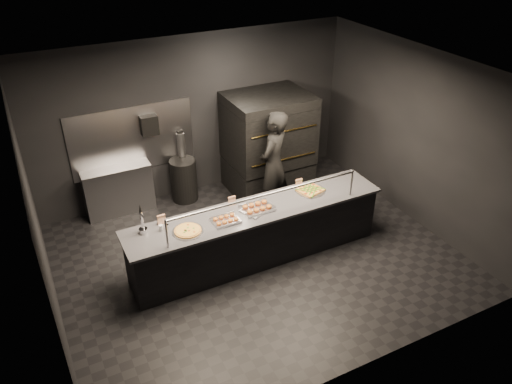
# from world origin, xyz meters

# --- Properties ---
(room) EXTENTS (6.04, 6.00, 3.00)m
(room) POSITION_xyz_m (-0.02, 0.05, 1.50)
(room) COLOR black
(room) RESTS_ON ground
(service_counter) EXTENTS (4.10, 0.78, 1.37)m
(service_counter) POSITION_xyz_m (0.00, -0.00, 0.46)
(service_counter) COLOR black
(service_counter) RESTS_ON ground
(pizza_oven) EXTENTS (1.50, 1.23, 1.91)m
(pizza_oven) POSITION_xyz_m (1.20, 1.90, 0.97)
(pizza_oven) COLOR black
(pizza_oven) RESTS_ON ground
(prep_shelf) EXTENTS (1.20, 0.35, 0.90)m
(prep_shelf) POSITION_xyz_m (-1.60, 2.32, 0.45)
(prep_shelf) COLOR #99999E
(prep_shelf) RESTS_ON ground
(towel_dispenser) EXTENTS (0.30, 0.20, 0.35)m
(towel_dispenser) POSITION_xyz_m (-0.90, 2.39, 1.55)
(towel_dispenser) COLOR black
(towel_dispenser) RESTS_ON room
(fire_extinguisher) EXTENTS (0.14, 0.14, 0.51)m
(fire_extinguisher) POSITION_xyz_m (-0.35, 2.40, 1.06)
(fire_extinguisher) COLOR #B2B2B7
(fire_extinguisher) RESTS_ON room
(beer_tap) EXTENTS (0.12, 0.17, 0.47)m
(beer_tap) POSITION_xyz_m (-1.70, 0.18, 1.05)
(beer_tap) COLOR silver
(beer_tap) RESTS_ON service_counter
(round_pizza) EXTENTS (0.44, 0.44, 0.03)m
(round_pizza) POSITION_xyz_m (-1.14, -0.08, 0.94)
(round_pizza) COLOR silver
(round_pizza) RESTS_ON service_counter
(slider_tray_a) EXTENTS (0.41, 0.31, 0.06)m
(slider_tray_a) POSITION_xyz_m (-0.55, -0.08, 0.94)
(slider_tray_a) COLOR silver
(slider_tray_a) RESTS_ON service_counter
(slider_tray_b) EXTENTS (0.56, 0.49, 0.08)m
(slider_tray_b) POSITION_xyz_m (-0.00, -0.00, 0.95)
(slider_tray_b) COLOR silver
(slider_tray_b) RESTS_ON service_counter
(square_pizza) EXTENTS (0.46, 0.46, 0.05)m
(square_pizza) POSITION_xyz_m (1.00, 0.09, 0.94)
(square_pizza) COLOR silver
(square_pizza) RESTS_ON service_counter
(condiment_jar) EXTENTS (0.14, 0.06, 0.09)m
(condiment_jar) POSITION_xyz_m (-1.44, 0.11, 0.96)
(condiment_jar) COLOR silver
(condiment_jar) RESTS_ON service_counter
(tent_cards) EXTENTS (2.42, 0.04, 0.15)m
(tent_cards) POSITION_xyz_m (-0.26, 0.28, 1.00)
(tent_cards) COLOR white
(tent_cards) RESTS_ON service_counter
(trash_bin) EXTENTS (0.49, 0.49, 0.82)m
(trash_bin) POSITION_xyz_m (-0.41, 2.22, 0.41)
(trash_bin) COLOR black
(trash_bin) RESTS_ON ground
(worker) EXTENTS (0.85, 0.80, 1.95)m
(worker) POSITION_xyz_m (0.87, 1.08, 0.97)
(worker) COLOR black
(worker) RESTS_ON ground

